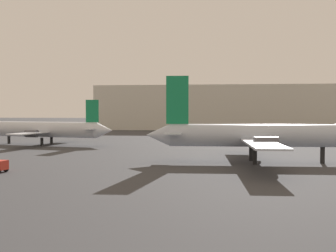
{
  "coord_description": "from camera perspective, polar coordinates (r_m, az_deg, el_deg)",
  "views": [
    {
      "loc": [
        2.46,
        -12.68,
        6.77
      ],
      "look_at": [
        -3.96,
        40.67,
        4.56
      ],
      "focal_mm": 42.91,
      "sensor_mm": 36.0,
      "label": 1
    }
  ],
  "objects": [
    {
      "name": "terminal_building",
      "position": [
        139.14,
        8.96,
        2.58
      ],
      "size": [
        90.82,
        20.7,
        14.75
      ],
      "primitive_type": "cube",
      "color": "beige",
      "rests_on": "ground_plane"
    },
    {
      "name": "airplane_on_taxiway",
      "position": [
        52.24,
        12.86,
        -1.31
      ],
      "size": [
        29.87,
        28.43,
        11.08
      ],
      "rotation": [
        0.0,
        0.0,
        0.05
      ],
      "color": "#B2BCCC",
      "rests_on": "ground_plane"
    },
    {
      "name": "airplane_distant",
      "position": [
        80.52,
        -17.42,
        -0.46
      ],
      "size": [
        29.85,
        19.56,
        8.55
      ],
      "rotation": [
        0.0,
        0.0,
        2.96
      ],
      "color": "silver",
      "rests_on": "ground_plane"
    }
  ]
}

